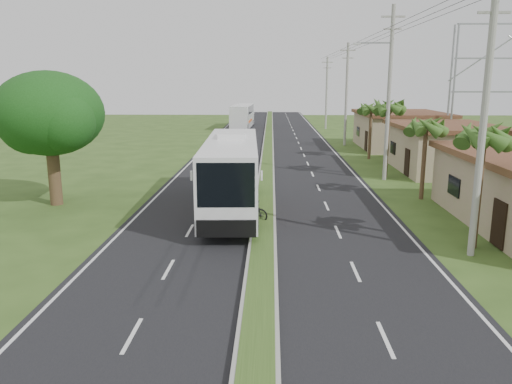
{
  "coord_description": "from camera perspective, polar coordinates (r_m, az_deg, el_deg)",
  "views": [
    {
      "loc": [
        0.33,
        -17.55,
        6.91
      ],
      "look_at": [
        -0.37,
        5.52,
        1.8
      ],
      "focal_mm": 35.0,
      "sensor_mm": 36.0,
      "label": 1
    }
  ],
  "objects": [
    {
      "name": "coach_bus_far",
      "position": [
        76.89,
        -1.56,
        8.8
      ],
      "size": [
        3.12,
        12.03,
        3.47
      ],
      "rotation": [
        0.0,
        0.0,
        -0.04
      ],
      "color": "silver",
      "rests_on": "ground"
    },
    {
      "name": "palm_verge_a",
      "position": [
        22.41,
        24.62,
        5.8
      ],
      "size": [
        2.4,
        2.4,
        5.45
      ],
      "color": "#473321",
      "rests_on": "ground"
    },
    {
      "name": "palm_verge_b",
      "position": [
        31.02,
        18.88,
        7.1
      ],
      "size": [
        2.4,
        2.4,
        5.05
      ],
      "color": "#473321",
      "rests_on": "ground"
    },
    {
      "name": "median_strip",
      "position": [
        38.17,
        1.22,
        2.21
      ],
      "size": [
        1.2,
        160.0,
        0.18
      ],
      "color": "gray",
      "rests_on": "ground"
    },
    {
      "name": "ground",
      "position": [
        18.87,
        0.62,
        -9.0
      ],
      "size": [
        180.0,
        180.0,
        0.0
      ],
      "primitive_type": "plane",
      "color": "#31491A",
      "rests_on": "ground"
    },
    {
      "name": "lane_edge_right",
      "position": [
        38.71,
        11.19,
        1.96
      ],
      "size": [
        0.12,
        160.0,
        0.01
      ],
      "primitive_type": "cube",
      "color": "silver",
      "rests_on": "ground"
    },
    {
      "name": "lane_edge_left",
      "position": [
        38.83,
        -8.73,
        2.09
      ],
      "size": [
        0.12,
        160.0,
        0.01
      ],
      "primitive_type": "cube",
      "color": "silver",
      "rests_on": "ground"
    },
    {
      "name": "shop_mid",
      "position": [
        42.15,
        20.72,
        4.79
      ],
      "size": [
        7.6,
        10.6,
        3.67
      ],
      "color": "#9B9168",
      "rests_on": "ground"
    },
    {
      "name": "palm_verge_d",
      "position": [
        46.49,
        13.04,
        9.26
      ],
      "size": [
        2.4,
        2.4,
        5.25
      ],
      "color": "#473321",
      "rests_on": "ground"
    },
    {
      "name": "utility_pole_c",
      "position": [
        56.16,
        10.3,
        11.03
      ],
      "size": [
        1.6,
        0.28,
        11.0
      ],
      "color": "gray",
      "rests_on": "ground"
    },
    {
      "name": "utility_pole_b",
      "position": [
        36.48,
        14.92,
        11.05
      ],
      "size": [
        3.2,
        0.28,
        12.0
      ],
      "color": "gray",
      "rests_on": "ground"
    },
    {
      "name": "utility_pole_d",
      "position": [
        76.01,
        8.07,
        11.24
      ],
      "size": [
        1.6,
        0.28,
        10.5
      ],
      "color": "gray",
      "rests_on": "ground"
    },
    {
      "name": "road_asphalt",
      "position": [
        38.18,
        1.22,
        2.07
      ],
      "size": [
        14.0,
        160.0,
        0.02
      ],
      "primitive_type": "cube",
      "color": "black",
      "rests_on": "ground"
    },
    {
      "name": "coach_bus_main",
      "position": [
        27.15,
        -2.8,
        2.68
      ],
      "size": [
        3.22,
        13.0,
        4.17
      ],
      "rotation": [
        0.0,
        0.0,
        0.04
      ],
      "color": "white",
      "rests_on": "ground"
    },
    {
      "name": "motorcyclist",
      "position": [
        24.95,
        -0.7,
        -1.46
      ],
      "size": [
        1.95,
        1.12,
        2.47
      ],
      "rotation": [
        0.0,
        0.0,
        -0.34
      ],
      "color": "black",
      "rests_on": "ground"
    },
    {
      "name": "shade_tree",
      "position": [
        30.31,
        -22.74,
        7.97
      ],
      "size": [
        6.3,
        6.0,
        7.54
      ],
      "color": "#473321",
      "rests_on": "ground"
    },
    {
      "name": "billboard_lattice",
      "position": [
        52.26,
        26.78,
        11.09
      ],
      "size": [
        10.18,
        1.18,
        12.07
      ],
      "color": "gray",
      "rests_on": "ground"
    },
    {
      "name": "palm_verge_c",
      "position": [
        37.56,
        14.97,
        9.34
      ],
      "size": [
        2.4,
        2.4,
        5.85
      ],
      "color": "#473321",
      "rests_on": "ground"
    },
    {
      "name": "utility_pole_a",
      "position": [
        21.23,
        24.62,
        8.02
      ],
      "size": [
        1.6,
        0.28,
        11.0
      ],
      "color": "gray",
      "rests_on": "ground"
    },
    {
      "name": "shop_far",
      "position": [
        55.49,
        16.11,
        6.85
      ],
      "size": [
        8.6,
        11.6,
        3.82
      ],
      "color": "#9B9168",
      "rests_on": "ground"
    }
  ]
}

